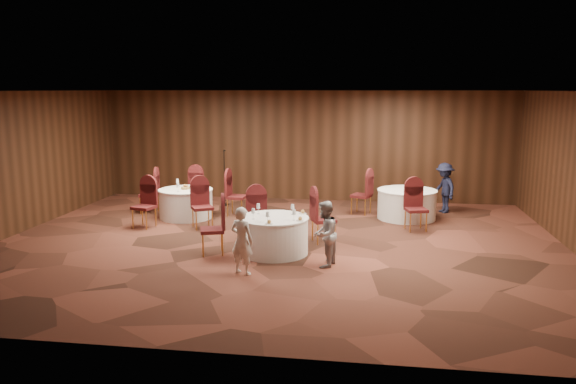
# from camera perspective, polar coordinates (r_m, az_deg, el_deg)

# --- Properties ---
(ground) EXTENTS (12.00, 12.00, 0.00)m
(ground) POSITION_cam_1_polar(r_m,az_deg,el_deg) (11.93, -1.10, -5.35)
(ground) COLOR black
(ground) RESTS_ON ground
(room_shell) EXTENTS (12.00, 12.00, 12.00)m
(room_shell) POSITION_cam_1_polar(r_m,az_deg,el_deg) (11.55, -1.13, 4.07)
(room_shell) COLOR silver
(room_shell) RESTS_ON ground
(table_main) EXTENTS (1.39, 1.39, 0.74)m
(table_main) POSITION_cam_1_polar(r_m,az_deg,el_deg) (11.22, -1.46, -4.39)
(table_main) COLOR white
(table_main) RESTS_ON ground
(table_left) EXTENTS (1.37, 1.37, 0.74)m
(table_left) POSITION_cam_1_polar(r_m,az_deg,el_deg) (14.51, -10.33, -1.13)
(table_left) COLOR white
(table_left) RESTS_ON ground
(table_right) EXTENTS (1.49, 1.49, 0.74)m
(table_right) POSITION_cam_1_polar(r_m,az_deg,el_deg) (14.51, 11.97, -1.20)
(table_right) COLOR white
(table_right) RESTS_ON ground
(chairs_main) EXTENTS (2.78, 2.07, 1.00)m
(chairs_main) POSITION_cam_1_polar(r_m,az_deg,el_deg) (11.86, -2.37, -2.96)
(chairs_main) COLOR #3B0B14
(chairs_main) RESTS_ON ground
(chairs_left) EXTENTS (2.95, 3.03, 1.00)m
(chairs_left) POSITION_cam_1_polar(r_m,az_deg,el_deg) (14.50, -10.24, -0.64)
(chairs_left) COLOR #3B0B14
(chairs_left) RESTS_ON ground
(chairs_right) EXTENTS (1.94, 2.22, 1.00)m
(chairs_right) POSITION_cam_1_polar(r_m,az_deg,el_deg) (14.06, 10.02, -0.98)
(chairs_right) COLOR #3B0B14
(chairs_right) RESTS_ON ground
(tabletop_main) EXTENTS (1.04, 1.12, 0.22)m
(tabletop_main) POSITION_cam_1_polar(r_m,az_deg,el_deg) (10.98, -0.73, -2.20)
(tabletop_main) COLOR silver
(tabletop_main) RESTS_ON table_main
(tabletop_left) EXTENTS (0.82, 0.74, 0.22)m
(tabletop_left) POSITION_cam_1_polar(r_m,az_deg,el_deg) (14.44, -10.34, 0.60)
(tabletop_left) COLOR silver
(tabletop_left) RESTS_ON table_left
(tabletop_right) EXTENTS (0.08, 0.08, 0.22)m
(tabletop_right) POSITION_cam_1_polar(r_m,az_deg,el_deg) (14.19, 12.72, 0.66)
(tabletop_right) COLOR silver
(tabletop_right) RESTS_ON table_right
(mic_stand) EXTENTS (0.24, 0.24, 1.57)m
(mic_stand) POSITION_cam_1_polar(r_m,az_deg,el_deg) (15.94, -6.45, 0.29)
(mic_stand) COLOR black
(mic_stand) RESTS_ON ground
(woman_a) EXTENTS (0.52, 0.43, 1.22)m
(woman_a) POSITION_cam_1_polar(r_m,az_deg,el_deg) (9.95, -4.70, -4.95)
(woman_a) COLOR silver
(woman_a) RESTS_ON ground
(woman_b) EXTENTS (0.60, 0.69, 1.23)m
(woman_b) POSITION_cam_1_polar(r_m,az_deg,el_deg) (10.36, 3.74, -4.28)
(woman_b) COLOR #A0A0A5
(woman_b) RESTS_ON ground
(man_c) EXTENTS (0.79, 0.98, 1.33)m
(man_c) POSITION_cam_1_polar(r_m,az_deg,el_deg) (15.40, 15.60, 0.41)
(man_c) COLOR black
(man_c) RESTS_ON ground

